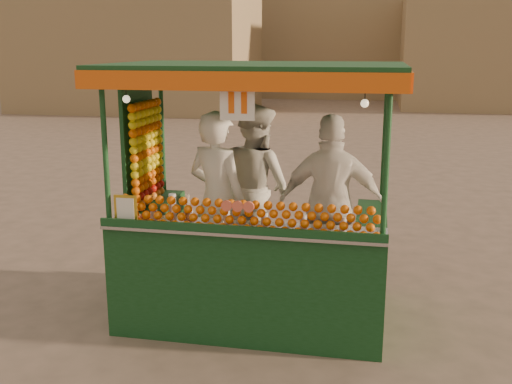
% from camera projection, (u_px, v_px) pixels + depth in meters
% --- Properties ---
extents(ground, '(90.00, 90.00, 0.00)m').
position_uv_depth(ground, '(228.00, 316.00, 6.42)').
color(ground, brown).
rests_on(ground, ground).
extents(building_left, '(10.00, 6.00, 6.00)m').
position_uv_depth(building_left, '(138.00, 41.00, 26.47)').
color(building_left, '#8B704F').
rests_on(building_left, ground).
extents(building_right, '(9.00, 6.00, 5.00)m').
position_uv_depth(building_right, '(503.00, 52.00, 27.36)').
color(building_right, '#8B704F').
rests_on(building_right, ground).
extents(building_center, '(14.00, 7.00, 7.00)m').
position_uv_depth(building_center, '(319.00, 33.00, 34.55)').
color(building_center, '#8B704F').
rests_on(building_center, ground).
extents(juice_cart, '(2.91, 1.88, 2.64)m').
position_uv_depth(juice_cart, '(247.00, 240.00, 6.18)').
color(juice_cart, '#0F3813').
rests_on(juice_cart, ground).
extents(vendor_left, '(0.80, 0.67, 1.87)m').
position_uv_depth(vendor_left, '(217.00, 200.00, 6.25)').
color(vendor_left, white).
rests_on(vendor_left, ground).
extents(vendor_middle, '(1.16, 1.14, 1.88)m').
position_uv_depth(vendor_middle, '(256.00, 187.00, 6.82)').
color(vendor_middle, beige).
rests_on(vendor_middle, ground).
extents(vendor_right, '(1.12, 0.53, 1.85)m').
position_uv_depth(vendor_right, '(332.00, 205.00, 6.12)').
color(vendor_right, white).
rests_on(vendor_right, ground).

